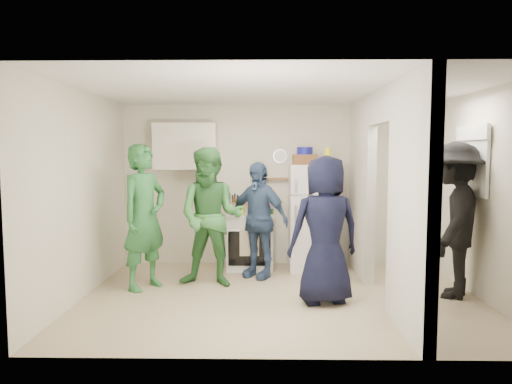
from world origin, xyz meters
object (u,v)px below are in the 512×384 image
wicker_basket (305,159)px  person_denim (258,220)px  person_green_left (144,217)px  person_navy (325,230)px  person_green_center (211,217)px  person_nook (454,220)px  stove (250,241)px  fridge (311,217)px  yellow_cup_stack_top (328,156)px  blue_bowl (305,151)px

wicker_basket → person_denim: 1.20m
person_green_left → person_navy: person_green_left is taller
person_green_center → person_nook: (3.00, -0.40, 0.03)m
stove → person_denim: (0.12, -0.47, 0.39)m
stove → person_green_left: size_ratio=0.45×
stove → fridge: size_ratio=0.54×
yellow_cup_stack_top → person_denim: size_ratio=0.15×
wicker_basket → person_green_center: person_green_center is taller
person_green_left → yellow_cup_stack_top: bearing=-36.3°
person_green_left → person_green_center: (0.84, 0.13, -0.02)m
wicker_basket → blue_bowl: bearing=0.0°
stove → blue_bowl: blue_bowl is taller
person_green_center → person_denim: 0.76m
person_denim → fridge: bearing=61.6°
blue_bowl → yellow_cup_stack_top: (0.32, -0.15, -0.08)m
stove → yellow_cup_stack_top: 1.72m
wicker_basket → person_nook: size_ratio=0.18×
fridge → person_green_left: 2.47m
blue_bowl → person_denim: (-0.69, -0.49, -0.97)m
blue_bowl → person_green_left: (-2.15, -1.06, -0.85)m
fridge → blue_bowl: blue_bowl is taller
stove → blue_bowl: bearing=1.4°
wicker_basket → person_green_left: size_ratio=0.19×
blue_bowl → person_green_center: blue_bowl is taller
stove → yellow_cup_stack_top: yellow_cup_stack_top is taller
blue_bowl → yellow_cup_stack_top: size_ratio=0.96×
person_green_center → wicker_basket: bearing=43.6°
person_denim → wicker_basket: bearing=67.8°
fridge → person_navy: person_navy is taller
yellow_cup_stack_top → blue_bowl: bearing=154.9°
yellow_cup_stack_top → person_navy: yellow_cup_stack_top is taller
person_green_center → person_navy: (1.40, -0.67, -0.05)m
fridge → person_green_left: size_ratio=0.85×
blue_bowl → person_denim: blue_bowl is taller
person_green_left → person_green_center: size_ratio=1.02×
yellow_cup_stack_top → person_green_center: (-1.62, -0.78, -0.79)m
person_navy → person_nook: person_nook is taller
yellow_cup_stack_top → person_green_center: size_ratio=0.14×
yellow_cup_stack_top → person_green_left: bearing=-159.6°
fridge → person_nook: person_nook is taller
person_green_center → person_denim: size_ratio=1.12×
blue_bowl → person_navy: blue_bowl is taller
yellow_cup_stack_top → person_denim: (-1.01, -0.34, -0.89)m
person_green_center → person_green_left: bearing=-163.0°
stove → person_green_center: 1.14m
stove → yellow_cup_stack_top: (1.14, -0.13, 1.28)m
yellow_cup_stack_top → stove: bearing=173.5°
yellow_cup_stack_top → person_nook: 1.96m
yellow_cup_stack_top → person_nook: person_nook is taller
fridge → blue_bowl: bearing=153.4°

